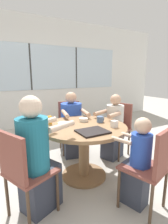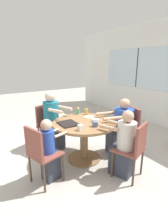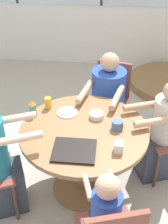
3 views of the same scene
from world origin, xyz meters
name	(u,v)px [view 1 (image 1 of 3)]	position (x,y,z in m)	size (l,w,h in m)	color
ground_plane	(84,175)	(0.00, 0.00, 0.00)	(16.00, 16.00, 0.00)	#B2ADA3
wall_back_with_windows	(30,73)	(0.00, 2.78, 1.41)	(8.40, 0.08, 2.80)	silver
dining_table	(84,139)	(0.00, 0.00, 0.53)	(1.10, 1.10, 0.72)	olive
chair_for_woman_green_shirt	(118,124)	(0.86, 0.32, 0.53)	(0.51, 0.51, 0.89)	brown
chair_for_man_blue_shirt	(70,121)	(0.22, 0.90, 0.53)	(0.48, 0.48, 0.89)	brown
chair_for_man_teal_shirt	(22,168)	(-0.85, -0.36, 0.53)	(0.53, 0.53, 0.89)	brown
chair_for_toddler	(153,163)	(0.26, -0.89, 0.53)	(0.50, 0.50, 0.89)	brown
person_woman_green_shirt	(113,129)	(0.71, 0.27, 0.48)	(0.57, 0.44, 1.06)	#333847
person_man_blue_shirt	(72,127)	(0.18, 0.73, 0.47)	(0.49, 0.71, 1.08)	#333847
person_man_teal_shirt	(37,161)	(-0.70, -0.30, 0.54)	(0.61, 0.48, 1.18)	#333847
person_toddler	(138,165)	(0.21, -0.74, 0.45)	(0.30, 0.41, 0.96)	#333847
food_tray_dark	(93,132)	(-0.05, -0.28, 0.73)	(0.33, 0.28, 0.02)	black
coffee_mug	(100,119)	(0.28, 0.04, 0.76)	(0.10, 0.09, 0.08)	slate
sippy_cup	(44,122)	(-0.47, 0.16, 0.79)	(0.07, 0.07, 0.15)	#4CA57F
juice_glass	(49,120)	(-0.36, 0.29, 0.77)	(0.06, 0.06, 0.11)	gold
milk_carton_small	(114,124)	(0.29, -0.25, 0.76)	(0.07, 0.07, 0.09)	silver
bowl_white_shallow	(84,120)	(0.10, 0.18, 0.74)	(0.13, 0.13, 0.05)	silver
plate_tortillas	(65,123)	(-0.17, 0.23, 0.72)	(0.19, 0.19, 0.01)	beige
folded_table_stack	(80,124)	(1.07, 2.08, 0.06)	(1.16, 1.16, 0.12)	olive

